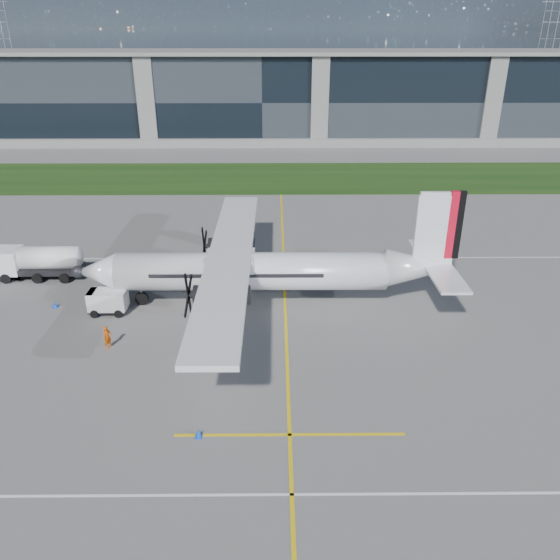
{
  "coord_description": "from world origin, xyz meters",
  "views": [
    {
      "loc": [
        2.32,
        -28.31,
        19.14
      ],
      "look_at": [
        2.61,
        7.63,
        2.57
      ],
      "focal_mm": 35.0,
      "sensor_mm": 36.0,
      "label": 1
    }
  ],
  "objects_px": {
    "pylon_east": "(549,44)",
    "pylon_west": "(0,44)",
    "safety_cone_nose_port": "(98,312)",
    "safety_cone_stbdwing": "(235,235)",
    "baggage_tug": "(108,302)",
    "ground_crew_person": "(107,336)",
    "turboprop_aircraft": "(266,250)",
    "safety_cone_portwing": "(198,433)",
    "safety_cone_fwd": "(55,304)",
    "fuel_tanker_truck": "(32,263)",
    "safety_cone_nose_stbd": "(103,292)"
  },
  "relations": [
    {
      "from": "safety_cone_nose_stbd",
      "to": "safety_cone_stbdwing",
      "type": "relative_size",
      "value": 1.0
    },
    {
      "from": "baggage_tug",
      "to": "safety_cone_stbdwing",
      "type": "bearing_deg",
      "value": 62.74
    },
    {
      "from": "fuel_tanker_truck",
      "to": "safety_cone_stbdwing",
      "type": "relative_size",
      "value": 14.84
    },
    {
      "from": "pylon_west",
      "to": "safety_cone_portwing",
      "type": "bearing_deg",
      "value": -63.36
    },
    {
      "from": "pylon_east",
      "to": "fuel_tanker_truck",
      "type": "relative_size",
      "value": 4.04
    },
    {
      "from": "turboprop_aircraft",
      "to": "ground_crew_person",
      "type": "distance_m",
      "value": 12.54
    },
    {
      "from": "pylon_west",
      "to": "fuel_tanker_truck",
      "type": "height_order",
      "value": "pylon_west"
    },
    {
      "from": "pylon_west",
      "to": "safety_cone_fwd",
      "type": "height_order",
      "value": "pylon_west"
    },
    {
      "from": "ground_crew_person",
      "to": "safety_cone_stbdwing",
      "type": "xyz_separation_m",
      "value": [
        6.91,
        20.97,
        -0.67
      ]
    },
    {
      "from": "safety_cone_nose_port",
      "to": "safety_cone_stbdwing",
      "type": "height_order",
      "value": "same"
    },
    {
      "from": "turboprop_aircraft",
      "to": "safety_cone_nose_stbd",
      "type": "bearing_deg",
      "value": 172.58
    },
    {
      "from": "baggage_tug",
      "to": "safety_cone_fwd",
      "type": "relative_size",
      "value": 5.83
    },
    {
      "from": "fuel_tanker_truck",
      "to": "safety_cone_portwing",
      "type": "relative_size",
      "value": 14.84
    },
    {
      "from": "safety_cone_nose_port",
      "to": "safety_cone_fwd",
      "type": "relative_size",
      "value": 1.0
    },
    {
      "from": "ground_crew_person",
      "to": "safety_cone_nose_stbd",
      "type": "height_order",
      "value": "ground_crew_person"
    },
    {
      "from": "ground_crew_person",
      "to": "baggage_tug",
      "type": "bearing_deg",
      "value": 46.93
    },
    {
      "from": "pylon_east",
      "to": "safety_cone_stbdwing",
      "type": "xyz_separation_m",
      "value": [
        -86.83,
        -126.46,
        -14.75
      ]
    },
    {
      "from": "fuel_tanker_truck",
      "to": "safety_cone_portwing",
      "type": "bearing_deg",
      "value": -50.64
    },
    {
      "from": "safety_cone_fwd",
      "to": "safety_cone_stbdwing",
      "type": "distance_m",
      "value": 19.68
    },
    {
      "from": "safety_cone_nose_port",
      "to": "safety_cone_stbdwing",
      "type": "distance_m",
      "value": 18.62
    },
    {
      "from": "pylon_west",
      "to": "turboprop_aircraft",
      "type": "xyz_separation_m",
      "value": [
        81.55,
        -141.15,
        -10.59
      ]
    },
    {
      "from": "fuel_tanker_truck",
      "to": "baggage_tug",
      "type": "relative_size",
      "value": 2.54
    },
    {
      "from": "pylon_west",
      "to": "ground_crew_person",
      "type": "bearing_deg",
      "value": -64.2
    },
    {
      "from": "pylon_east",
      "to": "fuel_tanker_truck",
      "type": "height_order",
      "value": "pylon_east"
    },
    {
      "from": "pylon_east",
      "to": "baggage_tug",
      "type": "xyz_separation_m",
      "value": [
        -95.06,
        -142.43,
        -14.12
      ]
    },
    {
      "from": "turboprop_aircraft",
      "to": "safety_cone_portwing",
      "type": "relative_size",
      "value": 58.86
    },
    {
      "from": "safety_cone_nose_stbd",
      "to": "safety_cone_nose_port",
      "type": "bearing_deg",
      "value": -79.67
    },
    {
      "from": "safety_cone_portwing",
      "to": "safety_cone_fwd",
      "type": "distance_m",
      "value": 19.27
    },
    {
      "from": "safety_cone_portwing",
      "to": "ground_crew_person",
      "type": "bearing_deg",
      "value": 128.98
    },
    {
      "from": "safety_cone_nose_port",
      "to": "safety_cone_fwd",
      "type": "xyz_separation_m",
      "value": [
        -3.6,
        1.17,
        0.0
      ]
    },
    {
      "from": "safety_cone_nose_stbd",
      "to": "turboprop_aircraft",
      "type": "bearing_deg",
      "value": -7.42
    },
    {
      "from": "ground_crew_person",
      "to": "safety_cone_stbdwing",
      "type": "bearing_deg",
      "value": 13.85
    },
    {
      "from": "pylon_east",
      "to": "baggage_tug",
      "type": "bearing_deg",
      "value": -123.72
    },
    {
      "from": "fuel_tanker_truck",
      "to": "baggage_tug",
      "type": "distance_m",
      "value": 10.18
    },
    {
      "from": "pylon_east",
      "to": "pylon_west",
      "type": "bearing_deg",
      "value": 180.0
    },
    {
      "from": "baggage_tug",
      "to": "safety_cone_fwd",
      "type": "xyz_separation_m",
      "value": [
        -4.33,
        0.83,
        -0.63
      ]
    },
    {
      "from": "safety_cone_fwd",
      "to": "safety_cone_nose_stbd",
      "type": "height_order",
      "value": "same"
    },
    {
      "from": "ground_crew_person",
      "to": "safety_cone_fwd",
      "type": "relative_size",
      "value": 3.66
    },
    {
      "from": "safety_cone_stbdwing",
      "to": "fuel_tanker_truck",
      "type": "bearing_deg",
      "value": -149.11
    },
    {
      "from": "pylon_west",
      "to": "baggage_tug",
      "type": "xyz_separation_m",
      "value": [
        69.94,
        -142.43,
        -14.12
      ]
    },
    {
      "from": "safety_cone_nose_port",
      "to": "pylon_west",
      "type": "bearing_deg",
      "value": 115.86
    },
    {
      "from": "pylon_east",
      "to": "safety_cone_portwing",
      "type": "xyz_separation_m",
      "value": [
        -86.7,
        -156.12,
        -14.75
      ]
    },
    {
      "from": "pylon_east",
      "to": "safety_cone_nose_stbd",
      "type": "distance_m",
      "value": 170.18
    },
    {
      "from": "pylon_west",
      "to": "safety_cone_nose_stbd",
      "type": "distance_m",
      "value": 156.13
    },
    {
      "from": "turboprop_aircraft",
      "to": "safety_cone_portwing",
      "type": "height_order",
      "value": "turboprop_aircraft"
    },
    {
      "from": "pylon_west",
      "to": "safety_cone_fwd",
      "type": "distance_m",
      "value": 156.76
    },
    {
      "from": "safety_cone_nose_port",
      "to": "safety_cone_stbdwing",
      "type": "xyz_separation_m",
      "value": [
        8.96,
        16.32,
        0.0
      ]
    },
    {
      "from": "fuel_tanker_truck",
      "to": "safety_cone_nose_stbd",
      "type": "xyz_separation_m",
      "value": [
        6.67,
        -3.3,
        -1.14
      ]
    },
    {
      "from": "safety_cone_fwd",
      "to": "safety_cone_nose_stbd",
      "type": "distance_m",
      "value": 3.68
    },
    {
      "from": "ground_crew_person",
      "to": "pylon_east",
      "type": "bearing_deg",
      "value": -0.37
    }
  ]
}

